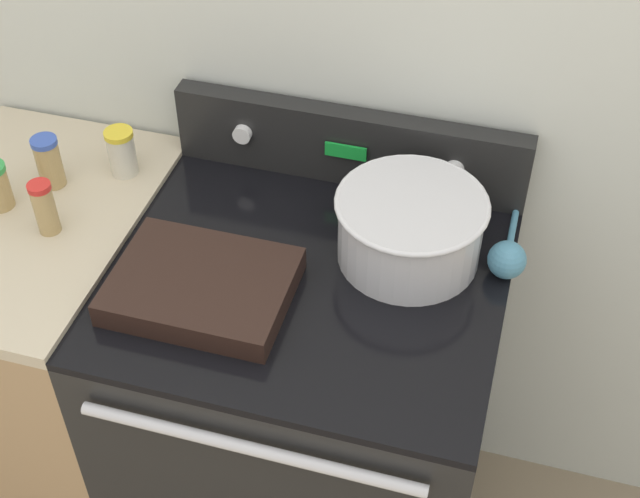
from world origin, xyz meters
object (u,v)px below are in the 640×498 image
Objects in this scene: mixing_bowl at (410,226)px; casserole_dish at (202,285)px; spice_jar_yellow_cap at (122,152)px; spice_jar_blue_cap at (49,162)px; ladle at (508,256)px; spice_jar_red_cap at (45,207)px.

mixing_bowl reaches higher than casserole_dish.
casserole_dish is at bearing -148.64° from mixing_bowl.
spice_jar_blue_cap is (-0.13, -0.08, 0.00)m from spice_jar_yellow_cap.
ladle is (0.55, 0.23, 0.01)m from casserole_dish.
spice_jar_red_cap is (-0.91, -0.15, 0.04)m from ladle.
ladle is at bearing 0.89° from spice_jar_blue_cap.
mixing_bowl is 2.75× the size of spice_jar_yellow_cap.
spice_jar_red_cap is at bearing -170.42° from ladle.
casserole_dish is 1.09× the size of ladle.
mixing_bowl is at bearing -0.09° from spice_jar_blue_cap.
ladle is at bearing 4.85° from mixing_bowl.
spice_jar_blue_cap is (-0.43, 0.22, 0.04)m from casserole_dish.
mixing_bowl reaches higher than spice_jar_red_cap.
mixing_bowl is 2.54× the size of spice_jar_blue_cap.
casserole_dish is 0.48m from spice_jar_blue_cap.
mixing_bowl reaches higher than spice_jar_yellow_cap.
casserole_dish is at bearing -157.02° from ladle.
casserole_dish is 0.59m from ladle.
ladle is at bearing 9.58° from spice_jar_red_cap.
spice_jar_yellow_cap is at bearing 31.12° from spice_jar_blue_cap.
ladle is 0.92m from spice_jar_red_cap.
mixing_bowl is at bearing 31.36° from casserole_dish.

